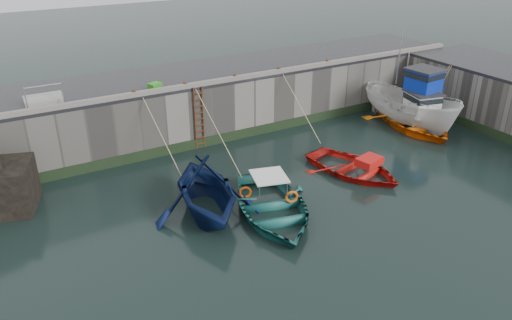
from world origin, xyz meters
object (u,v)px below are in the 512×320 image
bollard_b (185,85)px  bollard_d (278,70)px  boat_near_navy (353,173)px  bollard_c (235,77)px  boat_far_white (411,107)px  boat_far_orange (413,120)px  bollard_e (327,62)px  fish_crate (155,86)px  bollard_a (134,93)px  ladder (199,118)px  boat_near_white (207,213)px  boat_near_blue (272,214)px

bollard_b → bollard_d: bearing=0.0°
boat_near_navy → bollard_c: size_ratio=16.84×
boat_far_white → boat_far_orange: (-0.02, -0.30, -0.63)m
boat_near_navy → bollard_e: size_ratio=16.84×
fish_crate → bollard_d: bearing=-27.2°
bollard_a → bollard_e: bearing=0.0°
bollard_a → ladder: bearing=-6.4°
fish_crate → bollard_a: bearing=-178.6°
bollard_d → bollard_a: bearing=180.0°
boat_near_navy → bollard_d: size_ratio=16.84×
boat_near_navy → bollard_d: (-0.09, 6.33, 3.30)m
bollard_b → bollard_e: (8.50, 0.00, 0.00)m
boat_far_orange → ladder: bearing=177.3°
boat_far_orange → bollard_b: boat_far_orange is taller
boat_near_navy → bollard_d: bollard_d is taller
boat_far_white → bollard_e: 5.32m
bollard_d → boat_far_white: bearing=-26.2°
bollard_d → boat_near_navy: bearing=-89.1°
boat_near_white → bollard_e: 12.52m
ladder → boat_near_navy: size_ratio=0.68×
boat_far_orange → bollard_c: 10.37m
boat_near_blue → ladder: bearing=103.9°
boat_near_blue → bollard_e: (8.18, 7.54, 3.30)m
boat_near_navy → ladder: bearing=115.5°
boat_near_white → boat_near_navy: (7.28, -0.15, 0.00)m
boat_near_navy → bollard_e: (3.11, 6.33, 3.30)m
boat_near_blue → fish_crate: size_ratio=9.65×
ladder → boat_near_blue: 7.39m
bollard_b → bollard_d: (5.30, 0.00, 0.00)m
bollard_a → fish_crate: bearing=24.1°
ladder → bollard_b: 1.81m
bollard_d → bollard_e: (3.20, 0.00, 0.00)m
ladder → boat_near_navy: (4.89, -5.99, -1.59)m
boat_near_white → bollard_b: bearing=82.8°
boat_far_orange → boat_near_blue: bearing=-148.2°
boat_near_white → bollard_a: bollard_a is taller
boat_near_navy → fish_crate: bearing=120.7°
boat_near_white → boat_near_navy: 7.28m
boat_near_white → bollard_a: bearing=105.4°
boat_near_white → boat_far_orange: bearing=20.3°
boat_near_white → bollard_a: (-0.62, 6.18, 3.30)m
boat_near_blue → boat_near_navy: (5.08, 1.21, 0.00)m
bollard_c → bollard_b: bearing=180.0°
boat_near_navy → fish_crate: fish_crate is taller
boat_near_navy → fish_crate: (-6.72, 6.85, 3.31)m
boat_far_white → bollard_a: (-14.50, 3.30, 2.27)m
fish_crate → bollard_e: fish_crate is taller
boat_near_white → boat_near_blue: size_ratio=0.92×
boat_far_white → bollard_b: 12.65m
boat_near_navy → boat_far_white: bearing=10.9°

